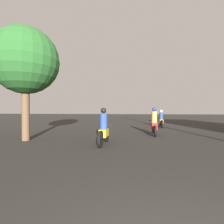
% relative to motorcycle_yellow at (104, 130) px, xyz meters
% --- Properties ---
extents(motorcycle_yellow, '(0.60, 2.02, 1.58)m').
position_rel_motorcycle_yellow_xyz_m(motorcycle_yellow, '(0.00, 0.00, 0.00)').
color(motorcycle_yellow, black).
rests_on(motorcycle_yellow, ground_plane).
extents(motorcycle_red, '(0.60, 1.95, 1.63)m').
position_rel_motorcycle_yellow_xyz_m(motorcycle_red, '(2.40, 3.22, 0.02)').
color(motorcycle_red, black).
rests_on(motorcycle_red, ground_plane).
extents(motorcycle_orange, '(0.60, 2.00, 1.49)m').
position_rel_motorcycle_yellow_xyz_m(motorcycle_orange, '(3.40, 7.94, -0.03)').
color(motorcycle_orange, black).
rests_on(motorcycle_orange, ground_plane).
extents(street_tree, '(3.20, 3.20, 5.47)m').
position_rel_motorcycle_yellow_xyz_m(street_tree, '(-3.94, 0.40, 3.21)').
color(street_tree, brown).
rests_on(street_tree, ground_plane).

